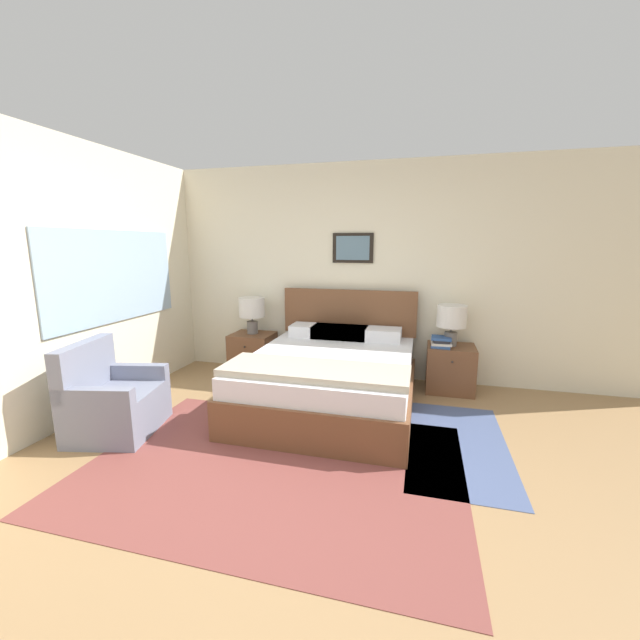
# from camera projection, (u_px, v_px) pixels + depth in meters

# --- Properties ---
(ground_plane) EXTENTS (16.00, 16.00, 0.00)m
(ground_plane) POSITION_uv_depth(u_px,v_px,m) (293.00, 512.00, 2.45)
(ground_plane) COLOR #99754C
(wall_back) EXTENTS (7.16, 0.09, 2.60)m
(wall_back) POSITION_uv_depth(u_px,v_px,m) (363.00, 273.00, 4.80)
(wall_back) COLOR beige
(wall_back) RESTS_ON ground_plane
(wall_left) EXTENTS (0.08, 5.10, 2.60)m
(wall_left) POSITION_uv_depth(u_px,v_px,m) (113.00, 278.00, 4.09)
(wall_left) COLOR beige
(wall_left) RESTS_ON ground_plane
(area_rug_main) EXTENTS (2.78, 1.98, 0.01)m
(area_rug_main) POSITION_uv_depth(u_px,v_px,m) (274.00, 465.00, 2.96)
(area_rug_main) COLOR brown
(area_rug_main) RESTS_ON ground_plane
(area_rug_bedside) EXTENTS (0.80, 1.59, 0.01)m
(area_rug_bedside) POSITION_uv_depth(u_px,v_px,m) (457.00, 444.00, 3.28)
(area_rug_bedside) COLOR #47567F
(area_rug_bedside) RESTS_ON ground_plane
(bed) EXTENTS (1.64, 1.99, 1.10)m
(bed) POSITION_uv_depth(u_px,v_px,m) (331.00, 376.00, 4.03)
(bed) COLOR brown
(bed) RESTS_ON ground_plane
(armchair) EXTENTS (0.78, 0.86, 0.82)m
(armchair) POSITION_uv_depth(u_px,v_px,m) (113.00, 402.00, 3.46)
(armchair) COLOR gray
(armchair) RESTS_ON ground_plane
(nightstand_near_window) EXTENTS (0.52, 0.47, 0.52)m
(nightstand_near_window) POSITION_uv_depth(u_px,v_px,m) (253.00, 353.00, 5.05)
(nightstand_near_window) COLOR brown
(nightstand_near_window) RESTS_ON ground_plane
(nightstand_by_door) EXTENTS (0.52, 0.47, 0.52)m
(nightstand_by_door) POSITION_uv_depth(u_px,v_px,m) (450.00, 368.00, 4.44)
(nightstand_by_door) COLOR brown
(nightstand_by_door) RESTS_ON ground_plane
(table_lamp_near_window) EXTENTS (0.32, 0.32, 0.46)m
(table_lamp_near_window) POSITION_uv_depth(u_px,v_px,m) (252.00, 309.00, 4.95)
(table_lamp_near_window) COLOR slate
(table_lamp_near_window) RESTS_ON nightstand_near_window
(table_lamp_by_door) EXTENTS (0.32, 0.32, 0.46)m
(table_lamp_by_door) POSITION_uv_depth(u_px,v_px,m) (452.00, 318.00, 4.35)
(table_lamp_by_door) COLOR slate
(table_lamp_by_door) RESTS_ON nightstand_by_door
(book_thick_bottom) EXTENTS (0.22, 0.28, 0.03)m
(book_thick_bottom) POSITION_uv_depth(u_px,v_px,m) (441.00, 345.00, 4.38)
(book_thick_bottom) COLOR #335693
(book_thick_bottom) RESTS_ON nightstand_by_door
(book_hardcover_middle) EXTENTS (0.22, 0.25, 0.03)m
(book_hardcover_middle) POSITION_uv_depth(u_px,v_px,m) (441.00, 343.00, 4.37)
(book_hardcover_middle) COLOR silver
(book_hardcover_middle) RESTS_ON book_thick_bottom
(book_novel_upper) EXTENTS (0.19, 0.22, 0.03)m
(book_novel_upper) POSITION_uv_depth(u_px,v_px,m) (441.00, 340.00, 4.36)
(book_novel_upper) COLOR #232328
(book_novel_upper) RESTS_ON book_hardcover_middle
(book_slim_near_top) EXTENTS (0.22, 0.22, 0.02)m
(book_slim_near_top) POSITION_uv_depth(u_px,v_px,m) (441.00, 338.00, 4.36)
(book_slim_near_top) COLOR #335693
(book_slim_near_top) RESTS_ON book_novel_upper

